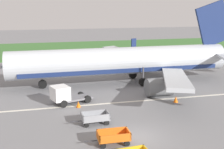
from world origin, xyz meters
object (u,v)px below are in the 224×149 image
object	(u,v)px
airplane	(128,61)
baggage_cart_third_in_row	(95,118)
baggage_cart_second_in_row	(113,137)
traffic_cone_mid_apron	(176,99)
service_truck_beside_carts	(64,95)
traffic_cone_near_plane	(78,104)

from	to	relation	value
airplane	baggage_cart_third_in_row	size ratio (longest dim) A/B	10.48
baggage_cart_second_in_row	traffic_cone_mid_apron	distance (m)	12.36
airplane	traffic_cone_mid_apron	bearing A→B (deg)	-73.12
airplane	service_truck_beside_carts	bearing A→B (deg)	-142.61
airplane	baggage_cart_third_in_row	bearing A→B (deg)	-117.95
service_truck_beside_carts	traffic_cone_mid_apron	distance (m)	12.35
airplane	service_truck_beside_carts	world-z (taller)	airplane
baggage_cart_second_in_row	traffic_cone_near_plane	size ratio (longest dim) A/B	5.50
airplane	baggage_cart_third_in_row	world-z (taller)	airplane
baggage_cart_second_in_row	baggage_cart_third_in_row	world-z (taller)	same
baggage_cart_second_in_row	service_truck_beside_carts	distance (m)	10.86
traffic_cone_mid_apron	traffic_cone_near_plane	bearing A→B (deg)	175.07
baggage_cart_second_in_row	traffic_cone_near_plane	xyz separation A→B (m)	(-1.56, 9.15, -0.28)
airplane	traffic_cone_near_plane	bearing A→B (deg)	-133.41
traffic_cone_mid_apron	baggage_cart_second_in_row	bearing A→B (deg)	-138.33
baggage_cart_third_in_row	service_truck_beside_carts	size ratio (longest dim) A/B	0.75
baggage_cart_third_in_row	service_truck_beside_carts	world-z (taller)	service_truck_beside_carts
baggage_cart_second_in_row	traffic_cone_near_plane	distance (m)	9.28
airplane	traffic_cone_mid_apron	distance (m)	10.13
service_truck_beside_carts	traffic_cone_mid_apron	world-z (taller)	service_truck_beside_carts
baggage_cart_third_in_row	airplane	bearing A→B (deg)	62.05
airplane	traffic_cone_mid_apron	world-z (taller)	airplane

